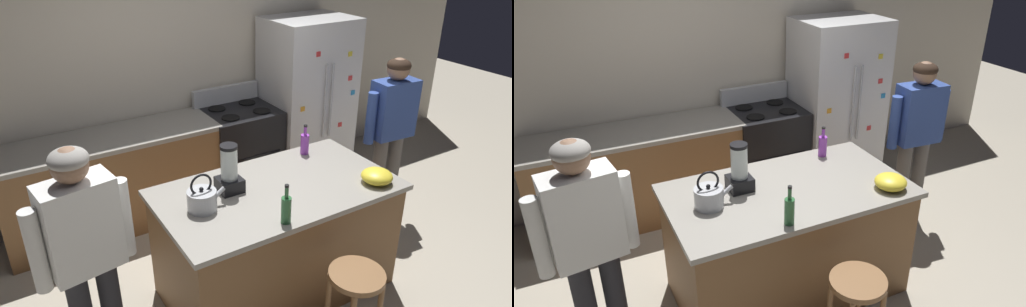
# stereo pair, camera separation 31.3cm
# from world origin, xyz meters

# --- Properties ---
(ground_plane) EXTENTS (14.00, 14.00, 0.00)m
(ground_plane) POSITION_xyz_m (0.00, 0.00, 0.00)
(ground_plane) COLOR #B2A893
(back_wall) EXTENTS (8.00, 0.10, 2.70)m
(back_wall) POSITION_xyz_m (0.00, 1.95, 1.35)
(back_wall) COLOR beige
(back_wall) RESTS_ON ground_plane
(kitchen_island) EXTENTS (1.76, 0.97, 0.92)m
(kitchen_island) POSITION_xyz_m (0.00, 0.00, 0.46)
(kitchen_island) COLOR brown
(kitchen_island) RESTS_ON ground_plane
(back_counter_run) EXTENTS (2.00, 0.64, 0.92)m
(back_counter_run) POSITION_xyz_m (-0.80, 1.55, 0.46)
(back_counter_run) COLOR brown
(back_counter_run) RESTS_ON ground_plane
(refrigerator) EXTENTS (0.90, 0.73, 1.78)m
(refrigerator) POSITION_xyz_m (1.38, 1.50, 0.89)
(refrigerator) COLOR silver
(refrigerator) RESTS_ON ground_plane
(stove_range) EXTENTS (0.76, 0.65, 1.10)m
(stove_range) POSITION_xyz_m (0.54, 1.52, 0.47)
(stove_range) COLOR black
(stove_range) RESTS_ON ground_plane
(person_by_island_left) EXTENTS (0.60, 0.28, 1.62)m
(person_by_island_left) POSITION_xyz_m (-1.38, -0.11, 0.98)
(person_by_island_left) COLOR #26262B
(person_by_island_left) RESTS_ON ground_plane
(person_by_sink_right) EXTENTS (0.60, 0.25, 1.60)m
(person_by_sink_right) POSITION_xyz_m (1.48, 0.34, 0.97)
(person_by_sink_right) COLOR #66605B
(person_by_sink_right) RESTS_ON ground_plane
(bar_stool) EXTENTS (0.36, 0.36, 0.67)m
(bar_stool) POSITION_xyz_m (0.08, -0.80, 0.52)
(bar_stool) COLOR brown
(bar_stool) RESTS_ON ground_plane
(blender_appliance) EXTENTS (0.17, 0.17, 0.36)m
(blender_appliance) POSITION_xyz_m (-0.32, 0.14, 1.07)
(blender_appliance) COLOR black
(blender_appliance) RESTS_ON kitchen_island
(bottle_soda) EXTENTS (0.07, 0.07, 0.26)m
(bottle_soda) POSITION_xyz_m (0.51, 0.36, 1.01)
(bottle_soda) COLOR purple
(bottle_soda) RESTS_ON kitchen_island
(bottle_olive_oil) EXTENTS (0.07, 0.07, 0.28)m
(bottle_olive_oil) POSITION_xyz_m (-0.20, -0.40, 1.02)
(bottle_olive_oil) COLOR #2D6638
(bottle_olive_oil) RESTS_ON kitchen_island
(mixing_bowl) EXTENTS (0.23, 0.23, 0.10)m
(mixing_bowl) POSITION_xyz_m (0.67, -0.32, 0.97)
(mixing_bowl) COLOR yellow
(mixing_bowl) RESTS_ON kitchen_island
(tea_kettle) EXTENTS (0.28, 0.20, 0.27)m
(tea_kettle) POSITION_xyz_m (-0.59, 0.02, 0.99)
(tea_kettle) COLOR #B7BABF
(tea_kettle) RESTS_ON kitchen_island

